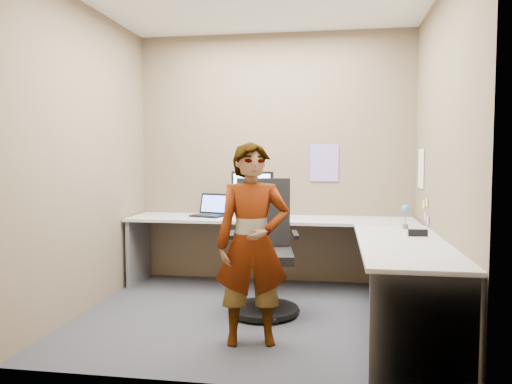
% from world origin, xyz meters
% --- Properties ---
extents(ground, '(3.00, 3.00, 0.00)m').
position_xyz_m(ground, '(0.00, 0.00, 0.00)').
color(ground, '#29292E').
rests_on(ground, ground).
extents(wall_back, '(3.00, 0.00, 3.00)m').
position_xyz_m(wall_back, '(0.00, 1.30, 1.35)').
color(wall_back, brown).
rests_on(wall_back, ground).
extents(wall_right, '(0.00, 2.70, 2.70)m').
position_xyz_m(wall_right, '(1.50, 0.00, 1.35)').
color(wall_right, brown).
rests_on(wall_right, ground).
extents(wall_left, '(0.00, 2.70, 2.70)m').
position_xyz_m(wall_left, '(-1.50, 0.00, 1.35)').
color(wall_left, brown).
rests_on(wall_left, ground).
extents(desk, '(2.98, 2.58, 0.73)m').
position_xyz_m(desk, '(0.44, 0.39, 0.59)').
color(desk, '#A7A7A7').
rests_on(desk, ground).
extents(paper_ream, '(0.32, 0.26, 0.06)m').
position_xyz_m(paper_ream, '(-0.18, 0.91, 0.76)').
color(paper_ream, red).
rests_on(paper_ream, desk).
extents(monitor, '(0.45, 0.17, 0.43)m').
position_xyz_m(monitor, '(-0.18, 0.93, 1.04)').
color(monitor, black).
rests_on(monitor, paper_ream).
extents(laptop, '(0.40, 0.36, 0.24)m').
position_xyz_m(laptop, '(-0.65, 1.04, 0.79)').
color(laptop, black).
rests_on(laptop, desk).
extents(trackball_mouse, '(0.12, 0.08, 0.07)m').
position_xyz_m(trackball_mouse, '(-0.05, 0.83, 0.76)').
color(trackball_mouse, '#B7B7BC').
rests_on(trackball_mouse, desk).
extents(origami, '(0.10, 0.10, 0.06)m').
position_xyz_m(origami, '(-0.02, 0.83, 0.76)').
color(origami, white).
rests_on(origami, desk).
extents(stapler, '(0.15, 0.05, 0.05)m').
position_xyz_m(stapler, '(1.33, -0.03, 0.76)').
color(stapler, black).
rests_on(stapler, desk).
extents(flower, '(0.07, 0.07, 0.22)m').
position_xyz_m(flower, '(1.28, 0.38, 0.87)').
color(flower, brown).
rests_on(flower, desk).
extents(calendar_purple, '(0.30, 0.01, 0.40)m').
position_xyz_m(calendar_purple, '(0.55, 1.29, 1.30)').
color(calendar_purple, '#846BB7').
rests_on(calendar_purple, wall_back).
extents(calendar_white, '(0.01, 0.28, 0.38)m').
position_xyz_m(calendar_white, '(1.49, 0.90, 1.25)').
color(calendar_white, white).
rests_on(calendar_white, wall_right).
extents(sticky_note_a, '(0.01, 0.07, 0.07)m').
position_xyz_m(sticky_note_a, '(1.49, 0.55, 0.95)').
color(sticky_note_a, '#F2E059').
rests_on(sticky_note_a, wall_right).
extents(sticky_note_b, '(0.01, 0.07, 0.07)m').
position_xyz_m(sticky_note_b, '(1.49, 0.60, 0.82)').
color(sticky_note_b, pink).
rests_on(sticky_note_b, wall_right).
extents(sticky_note_c, '(0.01, 0.07, 0.07)m').
position_xyz_m(sticky_note_c, '(1.49, 0.48, 0.80)').
color(sticky_note_c, pink).
rests_on(sticky_note_c, wall_right).
extents(sticky_note_d, '(0.01, 0.07, 0.07)m').
position_xyz_m(sticky_note_d, '(1.49, 0.70, 0.92)').
color(sticky_note_d, '#F2E059').
rests_on(sticky_note_d, wall_right).
extents(office_chair, '(0.63, 0.61, 1.15)m').
position_xyz_m(office_chair, '(0.06, 0.13, 0.47)').
color(office_chair, black).
rests_on(office_chair, ground).
extents(person, '(0.60, 0.47, 1.47)m').
position_xyz_m(person, '(0.08, -0.61, 0.73)').
color(person, '#999399').
rests_on(person, ground).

